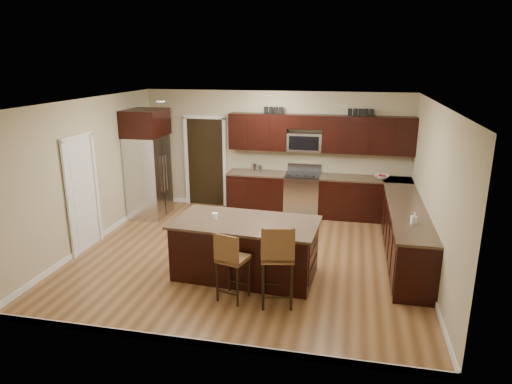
% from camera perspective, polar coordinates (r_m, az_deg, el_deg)
% --- Properties ---
extents(floor, '(6.00, 6.00, 0.00)m').
position_cam_1_polar(floor, '(8.21, -1.01, -7.92)').
color(floor, brown).
rests_on(floor, ground).
extents(ceiling, '(6.00, 6.00, 0.00)m').
position_cam_1_polar(ceiling, '(7.52, -1.12, 11.21)').
color(ceiling, silver).
rests_on(ceiling, wall_back).
extents(wall_back, '(6.00, 0.00, 6.00)m').
position_cam_1_polar(wall_back, '(10.38, 2.39, 5.07)').
color(wall_back, tan).
rests_on(wall_back, floor).
extents(wall_left, '(0.00, 5.50, 5.50)m').
position_cam_1_polar(wall_left, '(8.91, -20.23, 2.19)').
color(wall_left, tan).
rests_on(wall_left, floor).
extents(wall_right, '(0.00, 5.50, 5.50)m').
position_cam_1_polar(wall_right, '(7.67, 21.32, -0.07)').
color(wall_right, tan).
rests_on(wall_right, floor).
extents(base_cabinets, '(4.02, 3.96, 0.92)m').
position_cam_1_polar(base_cabinets, '(9.21, 12.67, -2.51)').
color(base_cabinets, black).
rests_on(base_cabinets, floor).
extents(upper_cabinets, '(4.00, 0.33, 0.80)m').
position_cam_1_polar(upper_cabinets, '(10.01, 8.20, 7.36)').
color(upper_cabinets, black).
rests_on(upper_cabinets, wall_back).
extents(range, '(0.76, 0.64, 1.11)m').
position_cam_1_polar(range, '(10.21, 5.81, -0.26)').
color(range, silver).
rests_on(range, floor).
extents(microwave, '(0.76, 0.31, 0.40)m').
position_cam_1_polar(microwave, '(10.10, 6.10, 6.24)').
color(microwave, silver).
rests_on(microwave, upper_cabinets).
extents(doorway, '(0.85, 0.03, 2.06)m').
position_cam_1_polar(doorway, '(10.83, -6.30, 3.72)').
color(doorway, black).
rests_on(doorway, floor).
extents(pantry_door, '(0.03, 0.80, 2.04)m').
position_cam_1_polar(pantry_door, '(8.73, -20.93, -0.39)').
color(pantry_door, white).
rests_on(pantry_door, floor).
extents(letter_decor, '(2.20, 0.03, 0.15)m').
position_cam_1_polar(letter_decor, '(9.97, 7.48, 9.98)').
color(letter_decor, black).
rests_on(letter_decor, upper_cabinets).
extents(island, '(2.34, 1.32, 0.92)m').
position_cam_1_polar(island, '(7.34, -1.31, -7.28)').
color(island, black).
rests_on(island, floor).
extents(stool_mid, '(0.48, 0.48, 1.05)m').
position_cam_1_polar(stool_mid, '(6.51, -3.19, -8.34)').
color(stool_mid, brown).
rests_on(stool_mid, floor).
extents(stool_right, '(0.54, 0.54, 1.21)m').
position_cam_1_polar(stool_right, '(6.33, 2.68, -8.05)').
color(stool_right, brown).
rests_on(stool_right, floor).
extents(refrigerator, '(0.79, 0.95, 2.35)m').
position_cam_1_polar(refrigerator, '(10.19, -13.38, 3.61)').
color(refrigerator, silver).
rests_on(refrigerator, floor).
extents(floor_mat, '(0.99, 0.79, 0.01)m').
position_cam_1_polar(floor_mat, '(9.58, 5.20, -4.32)').
color(floor_mat, brown).
rests_on(floor_mat, floor).
extents(fruit_bowl, '(0.37, 0.37, 0.08)m').
position_cam_1_polar(fruit_bowl, '(10.05, 15.44, 1.84)').
color(fruit_bowl, silver).
rests_on(fruit_bowl, base_cabinets).
extents(soap_bottle, '(0.10, 0.10, 0.19)m').
position_cam_1_polar(soap_bottle, '(7.42, 19.14, -3.11)').
color(soap_bottle, '#B2B2B2').
rests_on(soap_bottle, base_cabinets).
extents(canister_tall, '(0.12, 0.12, 0.20)m').
position_cam_1_polar(canister_tall, '(10.24, -0.26, 3.04)').
color(canister_tall, silver).
rests_on(canister_tall, base_cabinets).
extents(canister_short, '(0.11, 0.11, 0.17)m').
position_cam_1_polar(canister_short, '(10.22, 0.43, 2.92)').
color(canister_short, silver).
rests_on(canister_short, base_cabinets).
extents(island_jar, '(0.10, 0.10, 0.10)m').
position_cam_1_polar(island_jar, '(7.27, -5.18, -3.01)').
color(island_jar, white).
rests_on(island_jar, island).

